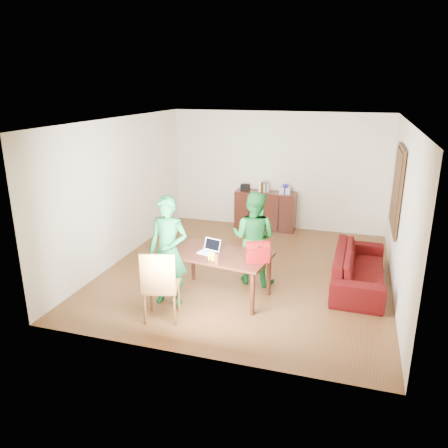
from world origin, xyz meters
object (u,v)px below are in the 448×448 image
(table, at_px, (220,259))
(person_near, at_px, (168,251))
(red_bag, at_px, (258,253))
(bottle, at_px, (217,258))
(laptop, at_px, (208,251))
(person_far, at_px, (254,238))
(chair, at_px, (162,299))
(sofa, at_px, (359,268))

(table, xyz_separation_m, person_near, (-0.69, -0.44, 0.22))
(red_bag, bearing_deg, bottle, -176.74)
(laptop, distance_m, red_bag, 0.83)
(person_far, bearing_deg, person_near, 54.93)
(person_near, bearing_deg, red_bag, 14.54)
(chair, distance_m, sofa, 3.38)
(table, distance_m, person_far, 0.80)
(chair, bearing_deg, red_bag, 19.59)
(person_near, bearing_deg, bottle, 3.64)
(red_bag, bearing_deg, table, 144.86)
(person_near, bearing_deg, table, 33.92)
(chair, bearing_deg, person_far, 45.30)
(chair, height_order, bottle, chair)
(person_near, relative_size, laptop, 5.14)
(chair, distance_m, person_near, 0.74)
(table, xyz_separation_m, red_bag, (0.63, -0.13, 0.22))
(table, bearing_deg, laptop, -161.75)
(person_near, distance_m, bottle, 0.76)
(bottle, bearing_deg, table, 100.09)
(bottle, relative_size, red_bag, 0.53)
(person_far, bearing_deg, red_bag, 115.44)
(table, height_order, red_bag, red_bag)
(person_far, distance_m, laptop, 0.92)
(person_far, height_order, sofa, person_far)
(chair, relative_size, person_far, 0.67)
(red_bag, relative_size, sofa, 0.16)
(person_near, xyz_separation_m, sofa, (2.81, 1.52, -0.55))
(person_near, xyz_separation_m, bottle, (0.76, 0.04, -0.04))
(laptop, bearing_deg, red_bag, 8.93)
(bottle, bearing_deg, sofa, 35.91)
(table, xyz_separation_m, sofa, (2.13, 1.08, -0.33))
(chair, xyz_separation_m, person_far, (0.97, 1.62, 0.49))
(chair, xyz_separation_m, person_near, (-0.09, 0.49, 0.55))
(sofa, bearing_deg, chair, 127.44)
(person_near, height_order, laptop, person_near)
(chair, height_order, person_far, person_far)
(laptop, distance_m, sofa, 2.62)
(sofa, bearing_deg, person_near, 119.36)
(laptop, bearing_deg, table, 25.46)
(sofa, bearing_deg, laptop, 116.54)
(table, distance_m, laptop, 0.24)
(laptop, xyz_separation_m, red_bag, (0.82, -0.09, 0.08))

